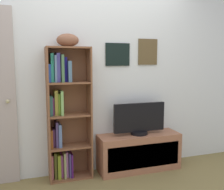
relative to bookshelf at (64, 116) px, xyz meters
name	(u,v)px	position (x,y,z in m)	size (l,w,h in m)	color
back_wall	(96,79)	(0.43, 0.13, 0.43)	(4.80, 0.08, 2.41)	silver
bookshelf	(64,116)	(0.00, 0.00, 0.00)	(0.52, 0.26, 1.60)	brown
football	(68,40)	(0.06, -0.03, 0.90)	(0.26, 0.15, 0.15)	brown
tv_stand	(139,152)	(0.96, -0.08, -0.54)	(1.09, 0.35, 0.48)	#9A6245
television	(139,119)	(0.96, -0.07, -0.09)	(0.70, 0.22, 0.42)	black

